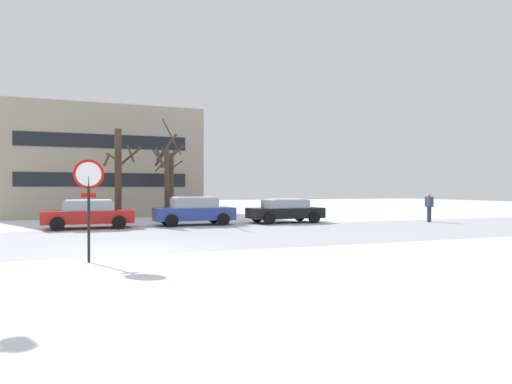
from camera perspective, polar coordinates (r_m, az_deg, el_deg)
name	(u,v)px	position (r m, az deg, el deg)	size (l,w,h in m)	color
ground_plane	(132,251)	(14.15, -15.80, -7.33)	(120.00, 120.00, 0.00)	white
road_surface	(125,239)	(17.51, -16.65, -5.85)	(80.00, 8.79, 0.00)	#B7BCC4
stop_sign	(89,190)	(12.16, -20.89, 0.24)	(0.76, 0.10, 2.67)	black
parked_car_red	(89,214)	(22.66, -20.88, -2.64)	(4.15, 2.18, 1.38)	red
parked_car_blue	(194,211)	(23.39, -8.04, -2.42)	(4.16, 2.07, 1.49)	#283D93
parked_car_black	(285,210)	(24.86, 3.81, -2.39)	(4.22, 2.10, 1.35)	black
pedestrian_crossing	(429,205)	(27.08, 21.55, -1.59)	(0.42, 0.40, 1.68)	#2D334C
tree_far_mid	(167,180)	(25.35, -11.45, 1.59)	(1.85, 1.85, 5.75)	#423326
tree_far_left	(169,180)	(27.07, -11.21, 1.57)	(1.49, 1.79, 5.36)	#423326
tree_far_right	(118,174)	(25.61, -17.43, 2.24)	(2.10, 2.21, 5.24)	#423326
building_far_left	(103,163)	(34.51, -19.22, 3.52)	(13.22, 8.55, 7.62)	#9E937F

